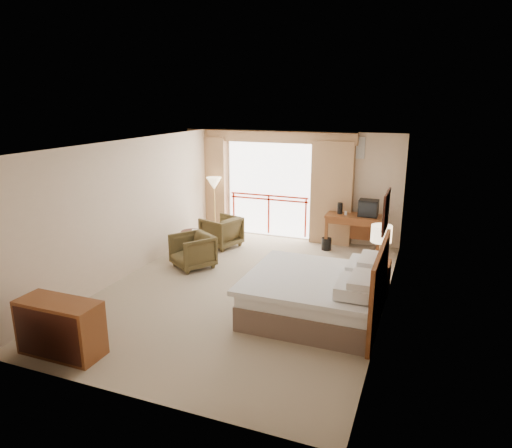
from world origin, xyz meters
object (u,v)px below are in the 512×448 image
at_px(bed, 317,294).
at_px(table_lamp, 381,234).
at_px(armchair_near, 193,267).
at_px(wastebasket, 326,244).
at_px(tv, 368,208).
at_px(armchair_far, 222,246).
at_px(dresser, 60,328).
at_px(nightstand, 378,277).
at_px(desk, 355,222).
at_px(floor_lamp, 214,186).
at_px(side_table, 192,239).

bearing_deg(bed, table_lamp, 58.96).
xyz_separation_m(bed, armchair_near, (-2.99, 1.23, -0.38)).
bearing_deg(wastebasket, armchair_near, -137.77).
distance_m(tv, armchair_far, 3.58).
height_order(table_lamp, armchair_far, table_lamp).
relative_size(armchair_far, dresser, 0.68).
distance_m(nightstand, armchair_near, 3.81).
height_order(bed, table_lamp, table_lamp).
bearing_deg(bed, desk, 90.31).
relative_size(bed, table_lamp, 3.26).
distance_m(bed, table_lamp, 1.74).
distance_m(bed, wastebasket, 3.46).
xyz_separation_m(desk, wastebasket, (-0.59, -0.27, -0.51)).
xyz_separation_m(desk, armchair_far, (-3.02, -0.92, -0.66)).
distance_m(bed, desk, 3.68).
distance_m(nightstand, floor_lamp, 5.07).
bearing_deg(bed, floor_lamp, 135.33).
xyz_separation_m(table_lamp, floor_lamp, (-4.42, 2.22, 0.20)).
height_order(table_lamp, armchair_near, table_lamp).
height_order(desk, tv, tv).
bearing_deg(nightstand, armchair_near, -179.62).
xyz_separation_m(table_lamp, desk, (-0.83, 2.32, -0.45)).
relative_size(tv, dresser, 0.36).
bearing_deg(armchair_far, armchair_near, 21.09).
xyz_separation_m(bed, nightstand, (0.81, 1.30, -0.08)).
relative_size(bed, side_table, 3.95).
bearing_deg(side_table, wastebasket, 26.64).
bearing_deg(armchair_near, table_lamp, 35.85).
relative_size(tv, side_table, 0.80).
height_order(wastebasket, armchair_far, armchair_far).
bearing_deg(armchair_near, bed, 11.65).
distance_m(desk, armchair_far, 3.22).
height_order(armchair_near, side_table, side_table).
bearing_deg(floor_lamp, wastebasket, -3.32).
distance_m(bed, floor_lamp, 5.16).
height_order(table_lamp, tv, table_lamp).
xyz_separation_m(table_lamp, armchair_far, (-3.85, 1.39, -1.10)).
height_order(tv, dresser, tv).
bearing_deg(table_lamp, wastebasket, 124.77).
height_order(table_lamp, desk, table_lamp).
bearing_deg(armchair_near, nightstand, 35.09).
distance_m(tv, armchair_near, 4.17).
xyz_separation_m(tv, armchair_far, (-3.32, -0.86, -1.04)).
relative_size(nightstand, floor_lamp, 0.39).
bearing_deg(floor_lamp, table_lamp, -26.65).
bearing_deg(table_lamp, side_table, 171.47).
height_order(desk, side_table, desk).
distance_m(side_table, dresser, 4.43).
height_order(floor_lamp, dresser, floor_lamp).
bearing_deg(tv, armchair_near, -126.17).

